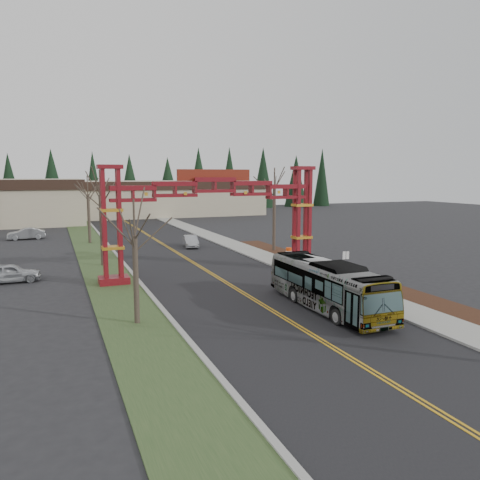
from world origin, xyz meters
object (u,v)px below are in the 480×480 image
bare_tree_median_near (135,236)px  barrel_mid (303,261)px  silver_sedan (191,241)px  gateway_arch (214,202)px  street_sign (346,259)px  barrel_south (319,266)px  parked_car_far_a (26,234)px  barrel_north (289,253)px  transit_bus (327,285)px  retail_building_east (164,198)px  parked_car_near_a (10,273)px  bare_tree_median_mid (100,196)px  bare_tree_median_far (88,195)px  bare_tree_right_far (274,189)px

bare_tree_median_near → barrel_mid: bearing=33.7°
silver_sedan → bare_tree_median_near: (-10.46, -25.92, 4.22)m
gateway_arch → street_sign: gateway_arch is taller
gateway_arch → barrel_south: gateway_arch is taller
parked_car_far_a → barrel_north: parked_car_far_a is taller
transit_bus → barrel_north: size_ratio=10.01×
retail_building_east → bare_tree_median_near: (-18.00, -72.15, 1.38)m
street_sign → barrel_north: 10.09m
silver_sedan → barrel_north: (6.94, -10.75, -0.14)m
silver_sedan → bare_tree_median_near: bearing=-102.9°
gateway_arch → transit_bus: (3.25, -11.65, -4.49)m
bare_tree_median_near → barrel_mid: bare_tree_median_near is taller
parked_car_near_a → barrel_north: 24.73m
parked_car_far_a → bare_tree_median_mid: 23.82m
silver_sedan → parked_car_far_a: parked_car_far_a is taller
bare_tree_median_far → gateway_arch: bearing=-70.9°
silver_sedan → bare_tree_median_far: bare_tree_median_far is taller
bare_tree_median_near → street_sign: bare_tree_median_near is taller
retail_building_east → street_sign: bearing=-90.8°
bare_tree_median_near → retail_building_east: bearing=76.0°
gateway_arch → barrel_mid: size_ratio=17.94×
parked_car_near_a → bare_tree_median_far: (7.28, 19.55, 5.09)m
parked_car_far_a → bare_tree_median_near: size_ratio=0.65×
bare_tree_right_far → retail_building_east: bearing=90.0°
parked_car_far_a → bare_tree_median_mid: (7.29, -21.98, 5.60)m
retail_building_east → transit_bus: retail_building_east is taller
bare_tree_median_mid → bare_tree_median_far: bare_tree_median_mid is taller
parked_car_near_a → bare_tree_median_near: size_ratio=0.64×
silver_sedan → bare_tree_right_far: (7.54, -6.19, 5.98)m
barrel_south → barrel_north: size_ratio=0.88×
street_sign → parked_car_near_a: bearing=160.5°
street_sign → barrel_south: street_sign is taller
bare_tree_median_far → street_sign: bearing=-58.7°
transit_bus → street_sign: size_ratio=4.81×
gateway_arch → retail_building_east: 62.80m
bare_tree_median_mid → barrel_south: bare_tree_median_mid is taller
silver_sedan → parked_car_far_a: (-17.75, 14.11, 0.07)m
transit_bus → bare_tree_median_far: size_ratio=1.33×
gateway_arch → parked_car_far_a: size_ratio=4.04×
transit_bus → parked_car_far_a: 45.44m
gateway_arch → retail_building_east: bearing=80.8°
transit_bus → bare_tree_median_near: bare_tree_median_near is taller
gateway_arch → bare_tree_median_far: 24.48m
bare_tree_median_mid → barrel_mid: bare_tree_median_mid is taller
retail_building_east → barrel_north: 57.06m
transit_bus → parked_car_far_a: bearing=114.6°
transit_bus → street_sign: bearing=48.9°
gateway_arch → parked_car_far_a: (-15.29, 29.83, -5.24)m
retail_building_east → silver_sedan: 46.92m
retail_building_east → parked_car_far_a: size_ratio=8.44×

